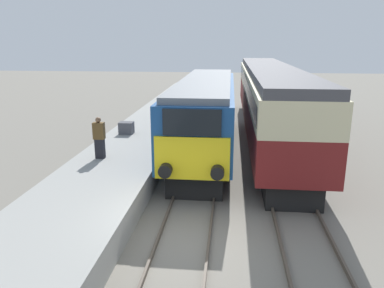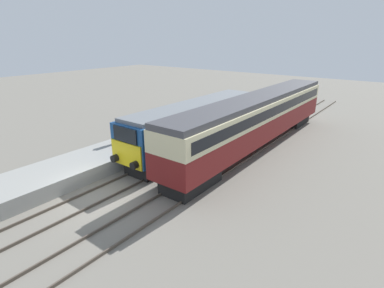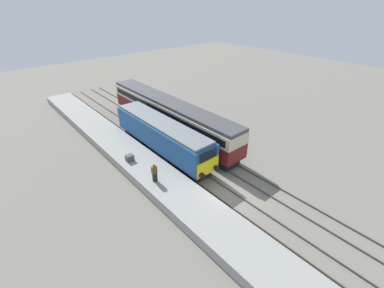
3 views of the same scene
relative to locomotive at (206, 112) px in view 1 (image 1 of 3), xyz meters
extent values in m
plane|color=slate|center=(0.00, -9.15, -2.05)|extent=(120.00, 120.00, 0.00)
cube|color=gray|center=(-3.30, -1.15, -1.60)|extent=(3.50, 50.00, 0.90)
cube|color=#4C4238|center=(-0.72, -4.15, -1.98)|extent=(0.07, 60.00, 0.14)
cube|color=#4C4238|center=(0.72, -4.15, -1.98)|extent=(0.07, 60.00, 0.14)
cube|color=#4C4238|center=(2.68, -4.15, -1.98)|extent=(0.07, 60.00, 0.14)
cube|color=#4C4238|center=(4.12, -4.15, -1.98)|extent=(0.07, 60.00, 0.14)
cube|color=black|center=(0.00, -4.23, -1.55)|extent=(2.03, 4.00, 1.00)
cube|color=black|center=(0.00, 4.31, -1.55)|extent=(2.03, 4.00, 1.00)
cube|color=navy|center=(0.00, 0.04, 0.16)|extent=(2.70, 13.54, 2.42)
cube|color=yellow|center=(0.00, -6.77, -0.32)|extent=(2.48, 0.10, 1.45)
cube|color=black|center=(0.00, -6.77, 0.88)|extent=(1.89, 0.10, 0.87)
cube|color=slate|center=(0.00, 0.04, 1.49)|extent=(2.38, 13.00, 0.24)
cylinder|color=black|center=(-0.85, -6.98, -0.70)|extent=(0.44, 0.35, 0.44)
cylinder|color=black|center=(0.85, -6.98, -0.70)|extent=(0.44, 0.35, 0.44)
cube|color=black|center=(3.40, -5.04, -1.57)|extent=(1.89, 3.60, 0.95)
cube|color=black|center=(3.40, 11.76, -1.57)|extent=(1.89, 3.60, 0.95)
cube|color=maroon|center=(3.40, 3.36, -0.32)|extent=(2.70, 21.20, 1.56)
cube|color=beige|center=(3.40, 3.36, 1.07)|extent=(2.71, 21.20, 1.22)
cube|color=black|center=(3.40, 3.36, 1.07)|extent=(2.75, 20.35, 0.67)
cube|color=#424247|center=(3.40, 3.36, 1.86)|extent=(2.48, 21.20, 0.36)
cube|color=black|center=(-3.93, -4.49, -0.75)|extent=(0.36, 0.24, 0.80)
cube|color=brown|center=(-3.93, -4.49, -0.02)|extent=(0.44, 0.26, 0.66)
sphere|color=brown|center=(-3.93, -4.49, 0.42)|extent=(0.22, 0.22, 0.22)
cube|color=#4C4C51|center=(-4.00, -0.35, -0.85)|extent=(0.70, 0.56, 0.60)
camera|label=1|loc=(1.20, -18.38, 3.38)|focal=35.00mm
camera|label=2|loc=(12.79, -17.30, 6.08)|focal=28.00mm
camera|label=3|loc=(-12.82, -19.52, 12.31)|focal=24.00mm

